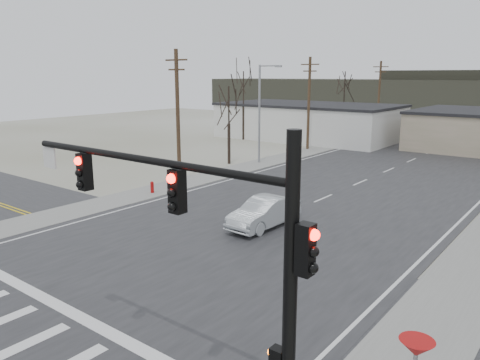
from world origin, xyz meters
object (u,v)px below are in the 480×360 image
(traffic_signal_mast, at_px, (215,241))
(sedan_crossing, at_px, (264,212))
(car_far_b, at_px, (457,133))
(fire_hydrant, at_px, (152,187))

(traffic_signal_mast, xyz_separation_m, sedan_crossing, (-7.63, 12.89, -3.83))
(traffic_signal_mast, relative_size, car_far_b, 1.98)
(traffic_signal_mast, bearing_deg, fire_hydrant, 141.87)
(sedan_crossing, bearing_deg, fire_hydrant, 174.78)
(fire_hydrant, bearing_deg, car_far_b, 77.21)
(traffic_signal_mast, distance_m, fire_hydrant, 23.39)
(traffic_signal_mast, xyz_separation_m, car_far_b, (-8.33, 57.20, -3.86))
(traffic_signal_mast, xyz_separation_m, fire_hydrant, (-18.09, 14.20, -4.22))
(sedan_crossing, bearing_deg, traffic_signal_mast, -57.42)
(car_far_b, bearing_deg, fire_hydrant, -118.70)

